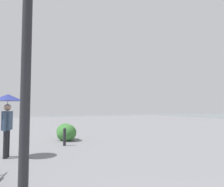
{
  "coord_description": "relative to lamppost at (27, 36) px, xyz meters",
  "views": [
    {
      "loc": [
        -0.22,
        1.14,
        1.61
      ],
      "look_at": [
        10.57,
        -4.11,
        2.36
      ],
      "focal_mm": 35.03,
      "sensor_mm": 36.0,
      "label": 1
    }
  ],
  "objects": [
    {
      "name": "shrub_round",
      "position": [
        7.09,
        -2.45,
        -2.24
      ],
      "size": [
        0.92,
        0.83,
        0.78
      ],
      "color": "#387533",
      "rests_on": "ground"
    },
    {
      "name": "shrub_low",
      "position": [
        7.57,
        -2.45,
        -2.24
      ],
      "size": [
        0.94,
        0.84,
        0.8
      ],
      "color": "#387533",
      "rests_on": "ground"
    },
    {
      "name": "pedestrian",
      "position": [
        4.49,
        0.2,
        -1.03
      ],
      "size": [
        1.0,
        1.0,
        2.03
      ],
      "color": "black",
      "rests_on": "ground"
    },
    {
      "name": "bollard_mid",
      "position": [
        5.86,
        -2.0,
        -2.25
      ],
      "size": [
        0.13,
        0.13,
        0.74
      ],
      "color": "#232328",
      "rests_on": "ground"
    },
    {
      "name": "shrub_tall",
      "position": [
        7.36,
        -2.33,
        -2.33
      ],
      "size": [
        0.72,
        0.65,
        0.61
      ],
      "color": "#387533",
      "rests_on": "ground"
    },
    {
      "name": "lamppost",
      "position": [
        0.0,
        0.0,
        0.0
      ],
      "size": [
        0.98,
        0.28,
        3.95
      ],
      "color": "#232328",
      "rests_on": "ground"
    }
  ]
}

